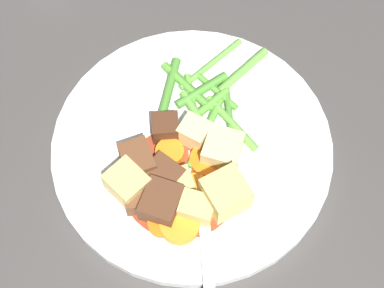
{
  "coord_description": "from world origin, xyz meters",
  "views": [
    {
      "loc": [
        0.23,
        0.1,
        0.51
      ],
      "look_at": [
        0.0,
        0.0,
        0.01
      ],
      "focal_mm": 54.61,
      "sensor_mm": 36.0,
      "label": 1
    }
  ],
  "objects": [
    {
      "name": "stew_sauce",
      "position": [
        0.04,
        0.01,
        0.01
      ],
      "size": [
        0.11,
        0.11,
        0.0
      ],
      "primitive_type": "cylinder",
      "color": "#93381E",
      "rests_on": "dinner_plate"
    },
    {
      "name": "potato_chunk_1",
      "position": [
        -0.01,
        0.0,
        0.02
      ],
      "size": [
        0.03,
        0.03,
        0.02
      ],
      "primitive_type": "cube",
      "rotation": [
        0.0,
        0.0,
        6.17
      ],
      "color": "#EAD68C",
      "rests_on": "dinner_plate"
    },
    {
      "name": "carrot_slice_1",
      "position": [
        0.08,
        0.01,
        0.02
      ],
      "size": [
        0.03,
        0.03,
        0.01
      ],
      "primitive_type": "cylinder",
      "rotation": [
        0.0,
        0.0,
        4.68
      ],
      "color": "orange",
      "rests_on": "dinner_plate"
    },
    {
      "name": "green_bean_8",
      "position": [
        -0.06,
        -0.03,
        0.02
      ],
      "size": [
        0.03,
        0.06,
        0.01
      ],
      "primitive_type": "cylinder",
      "rotation": [
        0.0,
        1.57,
        1.13
      ],
      "color": "#599E38",
      "rests_on": "dinner_plate"
    },
    {
      "name": "green_bean_3",
      "position": [
        -0.04,
        0.02,
        0.02
      ],
      "size": [
        0.07,
        0.04,
        0.01
      ],
      "primitive_type": "cylinder",
      "rotation": [
        0.0,
        1.57,
        0.46
      ],
      "color": "#4C8E33",
      "rests_on": "dinner_plate"
    },
    {
      "name": "potato_chunk_2",
      "position": [
        0.06,
        0.03,
        0.02
      ],
      "size": [
        0.03,
        0.03,
        0.02
      ],
      "primitive_type": "cube",
      "rotation": [
        0.0,
        0.0,
        0.1
      ],
      "color": "#DBBC6B",
      "rests_on": "dinner_plate"
    },
    {
      "name": "green_bean_4",
      "position": [
        -0.01,
        0.01,
        0.02
      ],
      "size": [
        0.08,
        0.01,
        0.01
      ],
      "primitive_type": "cylinder",
      "rotation": [
        0.0,
        1.57,
        0.0
      ],
      "color": "#599E38",
      "rests_on": "dinner_plate"
    },
    {
      "name": "carrot_slice_4",
      "position": [
        0.02,
        -0.01,
        0.02
      ],
      "size": [
        0.03,
        0.03,
        0.01
      ],
      "primitive_type": "cylinder",
      "rotation": [
        0.0,
        0.0,
        0.22
      ],
      "color": "orange",
      "rests_on": "dinner_plate"
    },
    {
      "name": "meat_chunk_0",
      "position": [
        0.04,
        -0.04,
        0.03
      ],
      "size": [
        0.04,
        0.04,
        0.03
      ],
      "primitive_type": "cube",
      "rotation": [
        0.0,
        0.0,
        2.34
      ],
      "color": "brown",
      "rests_on": "dinner_plate"
    },
    {
      "name": "ground_plane",
      "position": [
        0.0,
        0.0,
        0.0
      ],
      "size": [
        3.0,
        3.0,
        0.0
      ],
      "primitive_type": "plane",
      "color": "#423F3D"
    },
    {
      "name": "meat_chunk_3",
      "position": [
        0.05,
        -0.01,
        0.02
      ],
      "size": [
        0.04,
        0.04,
        0.02
      ],
      "primitive_type": "cube",
      "rotation": [
        0.0,
        0.0,
        1.31
      ],
      "color": "#56331E",
      "rests_on": "dinner_plate"
    },
    {
      "name": "green_bean_5",
      "position": [
        -0.03,
        -0.01,
        0.02
      ],
      "size": [
        0.07,
        0.04,
        0.01
      ],
      "primitive_type": "cylinder",
      "rotation": [
        0.0,
        1.57,
        -0.42
      ],
      "color": "#599E38",
      "rests_on": "dinner_plate"
    },
    {
      "name": "fork",
      "position": [
        0.08,
        0.05,
        0.01
      ],
      "size": [
        0.16,
        0.09,
        0.0
      ],
      "color": "silver",
      "rests_on": "dinner_plate"
    },
    {
      "name": "green_bean_6",
      "position": [
        -0.03,
        0.03,
        0.02
      ],
      "size": [
        0.04,
        0.06,
        0.01
      ],
      "primitive_type": "cylinder",
      "rotation": [
        0.0,
        1.57,
        1.06
      ],
      "color": "#66AD42",
      "rests_on": "dinner_plate"
    },
    {
      "name": "green_bean_10",
      "position": [
        -0.06,
        -0.01,
        0.02
      ],
      "size": [
        0.05,
        0.04,
        0.01
      ],
      "primitive_type": "cylinder",
      "rotation": [
        0.0,
        1.57,
        -0.55
      ],
      "color": "#4C8E33",
      "rests_on": "dinner_plate"
    },
    {
      "name": "green_bean_2",
      "position": [
        -0.09,
        0.02,
        0.02
      ],
      "size": [
        0.07,
        0.03,
        0.01
      ],
      "primitive_type": "cylinder",
      "rotation": [
        0.0,
        1.57,
        -0.38
      ],
      "color": "#66AD42",
      "rests_on": "dinner_plate"
    },
    {
      "name": "green_bean_7",
      "position": [
        -0.05,
        -0.02,
        0.02
      ],
      "size": [
        0.05,
        0.03,
        0.01
      ],
      "primitive_type": "cylinder",
      "rotation": [
        0.0,
        1.57,
        0.56
      ],
      "color": "#66AD42",
      "rests_on": "dinner_plate"
    },
    {
      "name": "green_bean_1",
      "position": [
        -0.09,
        -0.02,
        0.02
      ],
      "size": [
        0.08,
        0.04,
        0.01
      ],
      "primitive_type": "cylinder",
      "rotation": [
        0.0,
        1.57,
        -0.42
      ],
      "color": "#66AD42",
      "rests_on": "dinner_plate"
    },
    {
      "name": "potato_chunk_5",
      "position": [
        -0.0,
        0.03,
        0.02
      ],
      "size": [
        0.04,
        0.04,
        0.02
      ],
      "primitive_type": "cube",
      "rotation": [
        0.0,
        0.0,
        0.09
      ],
      "color": "#EAD68C",
      "rests_on": "dinner_plate"
    },
    {
      "name": "meat_chunk_1",
      "position": [
        0.07,
        -0.02,
        0.02
      ],
      "size": [
        0.04,
        0.03,
        0.02
      ],
      "primitive_type": "cube",
      "rotation": [
        0.0,
        0.0,
        5.17
      ],
      "color": "brown",
      "rests_on": "dinner_plate"
    },
    {
      "name": "potato_chunk_0",
      "position": [
        0.05,
        0.01,
        0.02
      ],
      "size": [
        0.03,
        0.03,
        0.02
      ],
      "primitive_type": "cube",
      "rotation": [
        0.0,
        0.0,
        5.44
      ],
      "color": "#DBBC6B",
      "rests_on": "dinner_plate"
    },
    {
      "name": "green_bean_12",
      "position": [
        -0.06,
        -0.0,
        0.02
      ],
      "size": [
        0.03,
        0.05,
        0.01
      ],
      "primitive_type": "cylinder",
      "rotation": [
        0.0,
        1.57,
        1.17
      ],
      "color": "#599E38",
      "rests_on": "dinner_plate"
    },
    {
      "name": "potato_chunk_4",
      "position": [
        0.06,
        -0.04,
        0.03
      ],
      "size": [
        0.04,
        0.04,
        0.03
      ],
      "primitive_type": "cube",
      "rotation": [
        0.0,
        0.0,
        4.33
      ],
      "color": "#DBBC6B",
      "rests_on": "dinner_plate"
    },
    {
      "name": "meat_chunk_2",
      "position": [
        0.0,
        -0.03,
        0.02
      ],
      "size": [
        0.03,
        0.03,
        0.02
      ],
      "primitive_type": "cube",
      "rotation": [
        0.0,
        0.0,
        0.48
      ],
      "color": "#4C2B19",
      "rests_on": "dinner_plate"
    },
    {
      "name": "green_bean_11",
      "position": [
        -0.04,
        -0.04,
        0.02
      ],
      "size": [
        0.08,
        0.02,
        0.01
      ],
      "primitive_type": "cylinder",
      "rotation": [
        0.0,
        1.57,
        0.19
      ],
      "color": "#4C8E33",
      "rests_on": "dinner_plate"
    },
    {
      "name": "carrot_slice_0",
      "position": [
        0.01,
        0.02,
        0.02
      ],
      "size": [
        0.05,
        0.05,
        0.01
      ],
      "primitive_type": "cylinder",
      "rotation": [
        0.0,
        0.0,
        3.56
      ],
      "color": "orange",
      "rests_on": "dinner_plate"
    },
    {
      "name": "potato_chunk_3",
      "position": [
        0.04,
        0.05,
        0.03
      ],
      "size": [
        0.05,
        0.05,
        0.03
      ],
      "primitive_type": "cube",
      "rotation": [
        0.0,
        0.0,
        0.9
      ],
      "color": "#DBBC6B",
      "rests_on": "dinner_plate"
    },
    {
      "name": "carrot_slice_3",
      "position": [
        0.08,
        0.02,
        0.02
      ],
      "size": [
        0.04,
        0.04,
        0.01
      ],
      "primitive_type": "cylinder",
      "rotation": [
        0.0,
        0.0,
        6.02
      ],
      "color": "orange",
      "rests_on": "dinner_plate"
    },
    {
      "name": "green_bean_0",
      "position": [
        -0.05,
        -0.02,
        0.02
      ],
      "size": [
        0.04,
        0.07,
        0.01
      ],
      "primitive_type": "cylinder",
      "rotation": [
        0.0,
        1.57,
        1.13
      ],
      "color": "#599E38",
      "rests_on": "dinner_plate"
    },
    {
      "name": "meat_chunk_4",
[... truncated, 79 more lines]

